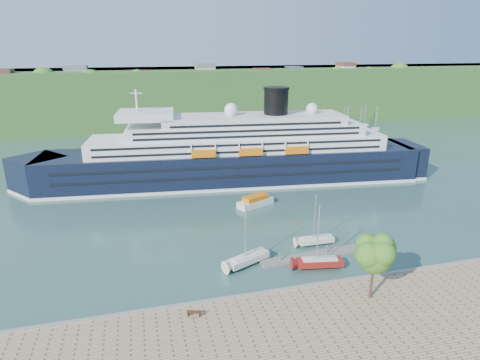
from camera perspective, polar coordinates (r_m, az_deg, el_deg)
name	(u,v)px	position (r m, az deg, el deg)	size (l,w,h in m)	color
ground	(307,292)	(60.55, 9.50, -15.41)	(400.00, 400.00, 0.00)	#2C4E48
far_hillside	(183,95)	(192.99, -8.15, 11.82)	(400.00, 50.00, 24.00)	#2D5A24
quay_coping	(308,286)	(59.77, 9.64, -14.59)	(220.00, 0.50, 0.30)	slate
cruise_ship	(231,136)	(101.71, -1.24, 6.25)	(107.55, 15.66, 24.15)	black
park_bench	(194,312)	(53.70, -6.59, -18.14)	(1.76, 0.72, 1.13)	#422313
promenade_tree	(374,264)	(56.99, 18.47, -11.27)	(6.20, 6.20, 10.27)	#28661B
floating_pontoon	(315,255)	(69.52, 10.65, -10.50)	(19.26, 2.35, 0.43)	slate
sailboat_white_near	(248,235)	(63.74, 1.16, -7.82)	(8.17, 2.27, 10.56)	silver
sailboat_red	(321,239)	(64.05, 11.47, -8.21)	(7.99, 2.22, 10.32)	maroon
sailboat_white_far	(317,221)	(71.55, 10.91, -5.77)	(7.06, 1.96, 9.12)	silver
tender_launch	(255,201)	(88.73, 2.20, -2.95)	(8.55, 2.92, 2.36)	orange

